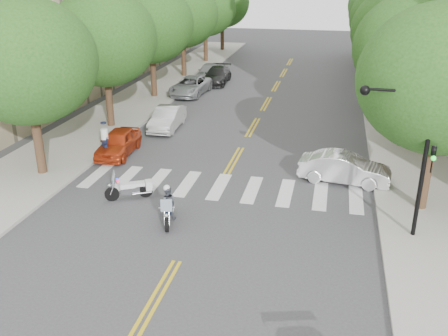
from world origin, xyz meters
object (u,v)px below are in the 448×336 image
(officer_standing, at_px, (106,146))
(convertible, at_px, (345,168))
(motorcycle_parked, at_px, (133,188))
(motorcycle_police, at_px, (168,205))

(officer_standing, relative_size, convertible, 0.41)
(motorcycle_parked, bearing_deg, officer_standing, 9.36)
(officer_standing, height_order, convertible, officer_standing)
(motorcycle_police, distance_m, motorcycle_parked, 2.82)
(motorcycle_parked, relative_size, officer_standing, 1.11)
(motorcycle_police, distance_m, officer_standing, 7.72)
(motorcycle_parked, height_order, officer_standing, officer_standing)
(motorcycle_parked, bearing_deg, motorcycle_police, -157.65)
(convertible, bearing_deg, officer_standing, 97.59)
(officer_standing, distance_m, convertible, 12.15)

